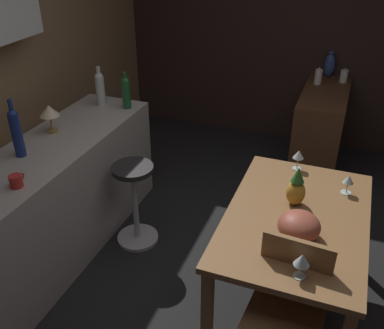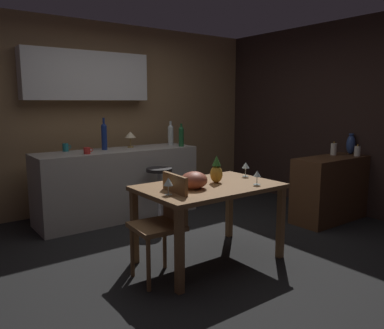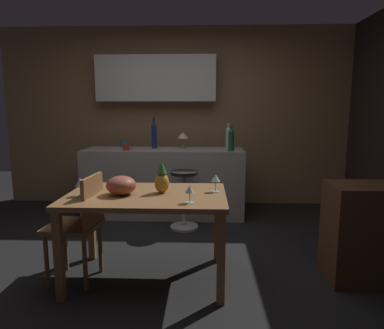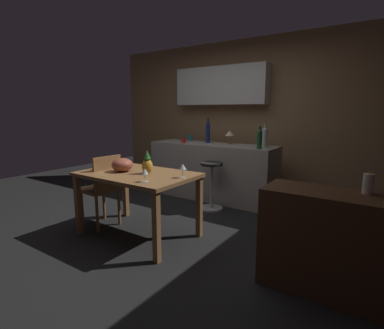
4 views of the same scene
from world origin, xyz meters
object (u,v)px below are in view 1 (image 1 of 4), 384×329
(cup_red, at_px, (16,181))
(pillar_candle_short, at_px, (318,77))
(bar_stool, at_px, (135,202))
(counter_lamp, at_px, (49,112))
(wine_glass_left, at_px, (302,260))
(pillar_candle_tall, at_px, (344,76))
(wine_glass_right, at_px, (348,180))
(wine_bottle_cobalt, at_px, (16,131))
(pineapple_centerpiece, at_px, (296,189))
(dining_table, at_px, (295,227))
(wine_bottle_green, at_px, (126,91))
(wine_bottle_clear, at_px, (100,87))
(vase_ceramic_blue, at_px, (330,65))
(sideboard_cabinet, at_px, (320,128))
(chair_near_window, at_px, (286,310))
(wine_glass_center, at_px, (299,155))
(fruit_bowl, at_px, (299,226))

(cup_red, height_order, pillar_candle_short, pillar_candle_short)
(bar_stool, distance_m, counter_lamp, 0.94)
(wine_glass_left, xyz_separation_m, pillar_candle_tall, (2.90, 0.01, 0.04))
(wine_glass_right, distance_m, cup_red, 2.09)
(wine_glass_right, xyz_separation_m, pillar_candle_tall, (2.02, 0.18, 0.05))
(wine_bottle_cobalt, bearing_deg, wine_glass_left, -98.92)
(pineapple_centerpiece, distance_m, wine_bottle_cobalt, 1.87)
(dining_table, bearing_deg, wine_bottle_green, 63.21)
(wine_bottle_green, bearing_deg, wine_bottle_clear, 93.92)
(dining_table, relative_size, vase_ceramic_blue, 4.71)
(sideboard_cabinet, relative_size, wine_bottle_clear, 3.25)
(chair_near_window, distance_m, wine_glass_center, 1.17)
(sideboard_cabinet, bearing_deg, fruit_bowl, -177.82)
(dining_table, relative_size, cup_red, 11.42)
(dining_table, distance_m, wine_bottle_clear, 2.03)
(wine_glass_center, height_order, cup_red, cup_red)
(wine_glass_center, xyz_separation_m, pineapple_centerpiece, (-0.45, -0.06, 0.00))
(cup_red, bearing_deg, wine_bottle_clear, 8.81)
(wine_bottle_green, xyz_separation_m, vase_ceramic_blue, (1.70, -1.51, -0.10))
(wine_bottle_green, xyz_separation_m, counter_lamp, (-0.62, 0.31, 0.01))
(dining_table, distance_m, chair_near_window, 0.57)
(wine_glass_center, height_order, counter_lamp, counter_lamp)
(vase_ceramic_blue, bearing_deg, fruit_bowl, -177.55)
(vase_ceramic_blue, bearing_deg, bar_stool, 152.63)
(wine_glass_right, bearing_deg, wine_bottle_cobalt, 105.11)
(chair_near_window, height_order, wine_glass_center, chair_near_window)
(sideboard_cabinet, distance_m, counter_lamp, 2.71)
(bar_stool, distance_m, wine_bottle_green, 0.95)
(wine_bottle_cobalt, bearing_deg, wine_glass_center, -66.39)
(wine_bottle_clear, xyz_separation_m, vase_ceramic_blue, (1.72, -1.75, -0.11))
(counter_lamp, xyz_separation_m, vase_ceramic_blue, (2.32, -1.81, -0.11))
(fruit_bowl, distance_m, pillar_candle_tall, 2.59)
(wine_glass_center, relative_size, fruit_bowl, 0.61)
(dining_table, height_order, counter_lamp, counter_lamp)
(wine_glass_left, height_order, wine_glass_center, wine_glass_center)
(wine_bottle_cobalt, xyz_separation_m, wine_bottle_clear, (0.99, -0.04, -0.03))
(counter_lamp, relative_size, vase_ceramic_blue, 0.78)
(sideboard_cabinet, xyz_separation_m, bar_stool, (-1.83, 1.21, -0.04))
(bar_stool, relative_size, cup_red, 6.15)
(pillar_candle_short, bearing_deg, wine_bottle_green, 135.01)
(pineapple_centerpiece, relative_size, fruit_bowl, 1.10)
(wine_glass_left, relative_size, cup_red, 1.29)
(wine_bottle_green, height_order, pillar_candle_short, wine_bottle_green)
(bar_stool, bearing_deg, vase_ceramic_blue, -27.37)
(wine_glass_left, distance_m, counter_lamp, 2.12)
(pineapple_centerpiece, xyz_separation_m, wine_bottle_green, (0.68, 1.55, 0.20))
(wine_glass_center, xyz_separation_m, wine_bottle_clear, (0.22, 1.74, 0.21))
(wine_glass_right, distance_m, pineapple_centerpiece, 0.39)
(pillar_candle_tall, bearing_deg, cup_red, 149.69)
(chair_near_window, bearing_deg, fruit_bowl, 3.54)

